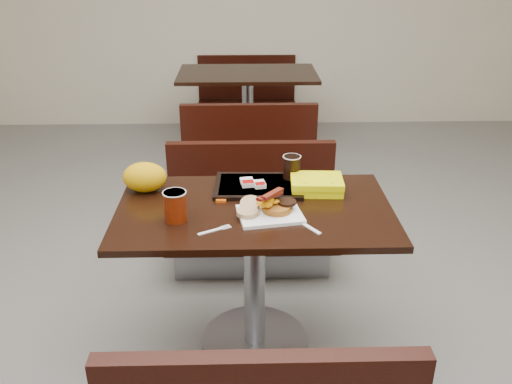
{
  "coord_description": "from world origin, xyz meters",
  "views": [
    {
      "loc": [
        -0.05,
        -2.12,
        1.82
      ],
      "look_at": [
        0.01,
        0.01,
        0.82
      ],
      "focal_mm": 38.25,
      "sensor_mm": 36.0,
      "label": 1
    }
  ],
  "objects_px": {
    "bench_far_n": "(247,95)",
    "pancake_stack": "(277,208)",
    "table_far": "(248,114)",
    "tray": "(258,186)",
    "coffee_cup_near": "(175,206)",
    "fork": "(210,231)",
    "bench_near_n": "(252,213)",
    "platter": "(270,214)",
    "knife": "(305,224)",
    "clamshell": "(317,185)",
    "hashbrown_sleeve_right": "(259,184)",
    "coffee_cup_far": "(292,167)",
    "table_near": "(255,279)",
    "hashbrown_sleeve_left": "(247,182)",
    "paper_bag": "(145,177)",
    "bench_far_s": "(249,142)"
  },
  "relations": [
    {
      "from": "clamshell",
      "to": "paper_bag",
      "type": "xyz_separation_m",
      "value": [
        -0.79,
        0.02,
        0.04
      ]
    },
    {
      "from": "platter",
      "to": "coffee_cup_near",
      "type": "height_order",
      "value": "coffee_cup_near"
    },
    {
      "from": "knife",
      "to": "coffee_cup_far",
      "type": "height_order",
      "value": "coffee_cup_far"
    },
    {
      "from": "table_near",
      "to": "coffee_cup_far",
      "type": "xyz_separation_m",
      "value": [
        0.18,
        0.27,
        0.45
      ]
    },
    {
      "from": "hashbrown_sleeve_right",
      "to": "paper_bag",
      "type": "distance_m",
      "value": 0.53
    },
    {
      "from": "coffee_cup_near",
      "to": "fork",
      "type": "relative_size",
      "value": 0.89
    },
    {
      "from": "bench_far_n",
      "to": "bench_near_n",
      "type": "bearing_deg",
      "value": -90.0
    },
    {
      "from": "bench_near_n",
      "to": "platter",
      "type": "bearing_deg",
      "value": -85.32
    },
    {
      "from": "bench_near_n",
      "to": "table_far",
      "type": "height_order",
      "value": "table_far"
    },
    {
      "from": "tray",
      "to": "paper_bag",
      "type": "bearing_deg",
      "value": -175.97
    },
    {
      "from": "table_far",
      "to": "tray",
      "type": "xyz_separation_m",
      "value": [
        0.02,
        -2.39,
        0.38
      ]
    },
    {
      "from": "paper_bag",
      "to": "table_near",
      "type": "bearing_deg",
      "value": -20.37
    },
    {
      "from": "platter",
      "to": "hashbrown_sleeve_right",
      "type": "distance_m",
      "value": 0.27
    },
    {
      "from": "pancake_stack",
      "to": "hashbrown_sleeve_left",
      "type": "xyz_separation_m",
      "value": [
        -0.12,
        0.26,
        0.0
      ]
    },
    {
      "from": "knife",
      "to": "hashbrown_sleeve_left",
      "type": "height_order",
      "value": "hashbrown_sleeve_left"
    },
    {
      "from": "coffee_cup_far",
      "to": "table_far",
      "type": "bearing_deg",
      "value": 94.51
    },
    {
      "from": "pancake_stack",
      "to": "coffee_cup_near",
      "type": "relative_size",
      "value": 0.98
    },
    {
      "from": "bench_near_n",
      "to": "pancake_stack",
      "type": "relative_size",
      "value": 7.91
    },
    {
      "from": "bench_far_n",
      "to": "coffee_cup_far",
      "type": "distance_m",
      "value": 3.07
    },
    {
      "from": "coffee_cup_far",
      "to": "clamshell",
      "type": "distance_m",
      "value": 0.16
    },
    {
      "from": "table_near",
      "to": "clamshell",
      "type": "height_order",
      "value": "clamshell"
    },
    {
      "from": "knife",
      "to": "hashbrown_sleeve_right",
      "type": "relative_size",
      "value": 2.74
    },
    {
      "from": "bench_far_n",
      "to": "platter",
      "type": "bearing_deg",
      "value": -88.92
    },
    {
      "from": "pancake_stack",
      "to": "coffee_cup_far",
      "type": "relative_size",
      "value": 1.14
    },
    {
      "from": "platter",
      "to": "clamshell",
      "type": "relative_size",
      "value": 1.11
    },
    {
      "from": "clamshell",
      "to": "fork",
      "type": "bearing_deg",
      "value": -138.8
    },
    {
      "from": "clamshell",
      "to": "platter",
      "type": "bearing_deg",
      "value": -129.98
    },
    {
      "from": "knife",
      "to": "hashbrown_sleeve_right",
      "type": "bearing_deg",
      "value": 172.69
    },
    {
      "from": "platter",
      "to": "bench_far_n",
      "type": "bearing_deg",
      "value": 81.42
    },
    {
      "from": "fork",
      "to": "hashbrown_sleeve_right",
      "type": "bearing_deg",
      "value": 33.34
    },
    {
      "from": "hashbrown_sleeve_right",
      "to": "coffee_cup_far",
      "type": "relative_size",
      "value": 0.62
    },
    {
      "from": "knife",
      "to": "table_far",
      "type": "bearing_deg",
      "value": 150.25
    },
    {
      "from": "coffee_cup_far",
      "to": "table_near",
      "type": "bearing_deg",
      "value": -123.84
    },
    {
      "from": "coffee_cup_near",
      "to": "hashbrown_sleeve_right",
      "type": "xyz_separation_m",
      "value": [
        0.36,
        0.29,
        -0.04
      ]
    },
    {
      "from": "knife",
      "to": "clamshell",
      "type": "height_order",
      "value": "clamshell"
    },
    {
      "from": "hashbrown_sleeve_right",
      "to": "clamshell",
      "type": "bearing_deg",
      "value": -13.24
    },
    {
      "from": "coffee_cup_near",
      "to": "knife",
      "type": "xyz_separation_m",
      "value": [
        0.53,
        -0.06,
        -0.06
      ]
    },
    {
      "from": "table_far",
      "to": "hashbrown_sleeve_right",
      "type": "bearing_deg",
      "value": -89.34
    },
    {
      "from": "coffee_cup_near",
      "to": "paper_bag",
      "type": "height_order",
      "value": "paper_bag"
    },
    {
      "from": "clamshell",
      "to": "table_far",
      "type": "bearing_deg",
      "value": 99.67
    },
    {
      "from": "fork",
      "to": "coffee_cup_far",
      "type": "bearing_deg",
      "value": 24.36
    },
    {
      "from": "bench_far_s",
      "to": "hashbrown_sleeve_right",
      "type": "bearing_deg",
      "value": -89.08
    },
    {
      "from": "bench_far_n",
      "to": "pancake_stack",
      "type": "xyz_separation_m",
      "value": [
        0.1,
        -3.36,
        0.42
      ]
    },
    {
      "from": "bench_near_n",
      "to": "pancake_stack",
      "type": "height_order",
      "value": "pancake_stack"
    },
    {
      "from": "bench_far_n",
      "to": "hashbrown_sleeve_right",
      "type": "bearing_deg",
      "value": -89.49
    },
    {
      "from": "platter",
      "to": "coffee_cup_near",
      "type": "bearing_deg",
      "value": 174.11
    },
    {
      "from": "bench_far_s",
      "to": "paper_bag",
      "type": "bearing_deg",
      "value": -106.26
    },
    {
      "from": "coffee_cup_far",
      "to": "paper_bag",
      "type": "distance_m",
      "value": 0.69
    },
    {
      "from": "bench_far_n",
      "to": "coffee_cup_far",
      "type": "bearing_deg",
      "value": -86.53
    },
    {
      "from": "platter",
      "to": "hashbrown_sleeve_left",
      "type": "bearing_deg",
      "value": 98.45
    }
  ]
}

